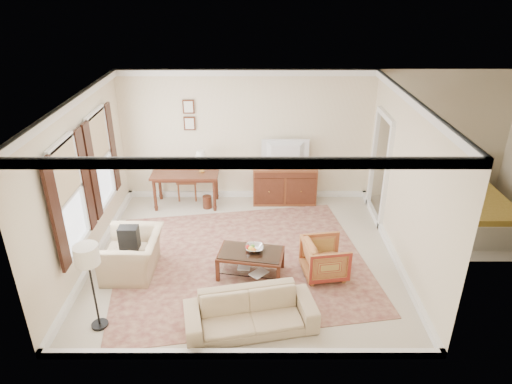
{
  "coord_description": "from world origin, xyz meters",
  "views": [
    {
      "loc": [
        0.19,
        -7.04,
        4.69
      ],
      "look_at": [
        0.2,
        0.3,
        1.15
      ],
      "focal_mm": 32.0,
      "sensor_mm": 36.0,
      "label": 1
    }
  ],
  "objects_px": {
    "tv": "(286,145)",
    "sofa": "(250,307)",
    "writing_desk": "(186,177)",
    "coffee_table": "(251,257)",
    "club_armchair": "(132,248)",
    "sideboard": "(284,184)",
    "striped_armchair": "(325,257)"
  },
  "relations": [
    {
      "from": "striped_armchair",
      "to": "sofa",
      "type": "relative_size",
      "value": 0.39
    },
    {
      "from": "striped_armchair",
      "to": "sofa",
      "type": "height_order",
      "value": "sofa"
    },
    {
      "from": "sideboard",
      "to": "sofa",
      "type": "relative_size",
      "value": 0.74
    },
    {
      "from": "sideboard",
      "to": "sofa",
      "type": "height_order",
      "value": "sideboard"
    },
    {
      "from": "coffee_table",
      "to": "club_armchair",
      "type": "bearing_deg",
      "value": 177.34
    },
    {
      "from": "coffee_table",
      "to": "sofa",
      "type": "xyz_separation_m",
      "value": [
        0.01,
        -1.31,
        0.02
      ]
    },
    {
      "from": "writing_desk",
      "to": "tv",
      "type": "bearing_deg",
      "value": 3.73
    },
    {
      "from": "sofa",
      "to": "tv",
      "type": "bearing_deg",
      "value": 68.57
    },
    {
      "from": "writing_desk",
      "to": "sideboard",
      "type": "height_order",
      "value": "sideboard"
    },
    {
      "from": "coffee_table",
      "to": "striped_armchair",
      "type": "distance_m",
      "value": 1.25
    },
    {
      "from": "club_armchair",
      "to": "tv",
      "type": "bearing_deg",
      "value": 134.82
    },
    {
      "from": "coffee_table",
      "to": "sofa",
      "type": "distance_m",
      "value": 1.31
    },
    {
      "from": "coffee_table",
      "to": "striped_armchair",
      "type": "bearing_deg",
      "value": -0.41
    },
    {
      "from": "writing_desk",
      "to": "sideboard",
      "type": "xyz_separation_m",
      "value": [
        2.17,
        0.16,
        -0.25
      ]
    },
    {
      "from": "sideboard",
      "to": "writing_desk",
      "type": "bearing_deg",
      "value": -175.75
    },
    {
      "from": "tv",
      "to": "writing_desk",
      "type": "bearing_deg",
      "value": 3.73
    },
    {
      "from": "writing_desk",
      "to": "tv",
      "type": "relative_size",
      "value": 1.47
    },
    {
      "from": "sideboard",
      "to": "coffee_table",
      "type": "relative_size",
      "value": 1.19
    },
    {
      "from": "writing_desk",
      "to": "club_armchair",
      "type": "bearing_deg",
      "value": -102.95
    },
    {
      "from": "coffee_table",
      "to": "sofa",
      "type": "relative_size",
      "value": 0.62
    },
    {
      "from": "coffee_table",
      "to": "sofa",
      "type": "bearing_deg",
      "value": -89.73
    },
    {
      "from": "writing_desk",
      "to": "sofa",
      "type": "relative_size",
      "value": 0.77
    },
    {
      "from": "tv",
      "to": "coffee_table",
      "type": "relative_size",
      "value": 0.84
    },
    {
      "from": "club_armchair",
      "to": "sofa",
      "type": "bearing_deg",
      "value": 56.16
    },
    {
      "from": "tv",
      "to": "coffee_table",
      "type": "bearing_deg",
      "value": 75.27
    },
    {
      "from": "writing_desk",
      "to": "sofa",
      "type": "height_order",
      "value": "writing_desk"
    },
    {
      "from": "striped_armchair",
      "to": "sideboard",
      "type": "bearing_deg",
      "value": 1.86
    },
    {
      "from": "club_armchair",
      "to": "sofa",
      "type": "height_order",
      "value": "club_armchair"
    },
    {
      "from": "writing_desk",
      "to": "coffee_table",
      "type": "height_order",
      "value": "writing_desk"
    },
    {
      "from": "tv",
      "to": "sofa",
      "type": "distance_m",
      "value": 4.25
    },
    {
      "from": "striped_armchair",
      "to": "club_armchair",
      "type": "xyz_separation_m",
      "value": [
        -3.28,
        0.1,
        0.11
      ]
    },
    {
      "from": "coffee_table",
      "to": "sofa",
      "type": "height_order",
      "value": "sofa"
    }
  ]
}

